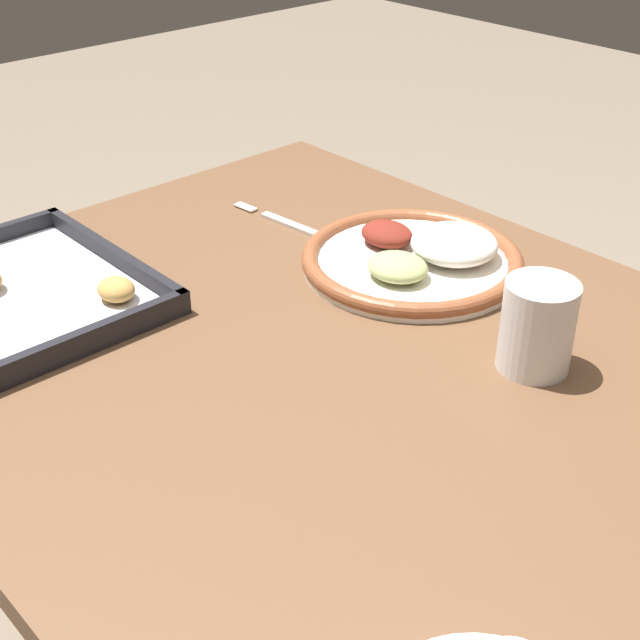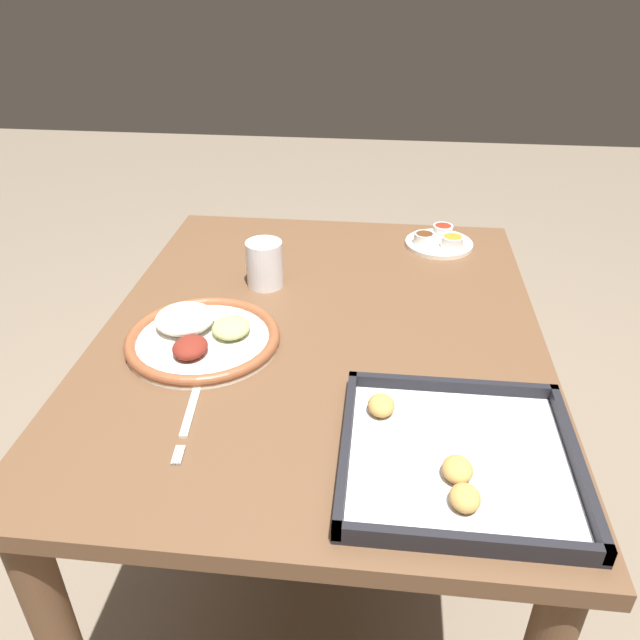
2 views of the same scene
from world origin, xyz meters
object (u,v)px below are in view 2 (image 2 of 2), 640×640
object	(u,v)px
baking_tray	(455,457)
drinking_cup	(265,264)
dinner_plate	(201,336)
fork	(192,408)
saucer_plate	(440,241)

from	to	relation	value
baking_tray	drinking_cup	distance (m)	0.59
dinner_plate	baking_tray	bearing A→B (deg)	59.26
dinner_plate	fork	bearing A→B (deg)	10.57
drinking_cup	dinner_plate	bearing A→B (deg)	-17.78
fork	saucer_plate	size ratio (longest dim) A/B	1.38
fork	drinking_cup	world-z (taller)	drinking_cup
drinking_cup	saucer_plate	bearing A→B (deg)	122.41
saucer_plate	drinking_cup	size ratio (longest dim) A/B	1.62
dinner_plate	drinking_cup	xyz separation A→B (m)	(-0.22, 0.07, 0.03)
saucer_plate	baking_tray	bearing A→B (deg)	-1.36
baking_tray	drinking_cup	world-z (taller)	drinking_cup
dinner_plate	saucer_plate	xyz separation A→B (m)	(-0.45, 0.43, -0.00)
saucer_plate	drinking_cup	xyz separation A→B (m)	(0.23, -0.36, 0.03)
saucer_plate	dinner_plate	bearing A→B (deg)	-43.76
dinner_plate	fork	world-z (taller)	dinner_plate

